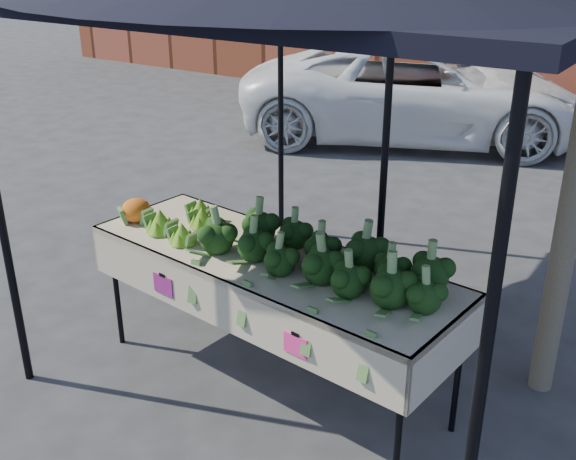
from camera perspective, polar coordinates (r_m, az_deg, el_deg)
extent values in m
plane|color=#2C2C2F|center=(4.62, -3.97, -11.57)|extent=(90.00, 90.00, 0.00)
cube|color=beige|center=(4.25, -1.53, -7.72)|extent=(2.47, 1.03, 0.90)
cube|color=#F22D8C|center=(4.15, -10.59, -4.99)|extent=(0.17, 0.01, 0.12)
cube|color=#FC2F84|center=(3.58, 1.61, -9.52)|extent=(0.17, 0.01, 0.12)
ellipsoid|color=black|center=(3.82, 3.01, -1.61)|extent=(1.55, 0.58, 0.27)
ellipsoid|color=#7CB82E|center=(4.41, -8.40, 1.26)|extent=(0.44, 0.58, 0.21)
ellipsoid|color=orange|center=(4.61, -12.66, 1.80)|extent=(0.21, 0.21, 0.18)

